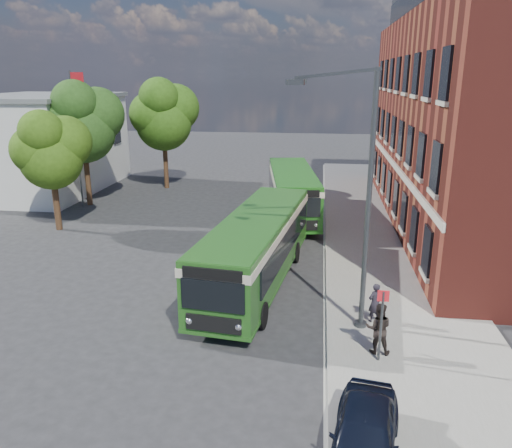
# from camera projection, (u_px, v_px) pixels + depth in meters

# --- Properties ---
(ground) EXTENTS (120.00, 120.00, 0.00)m
(ground) POSITION_uv_depth(u_px,v_px,m) (228.00, 298.00, 20.42)
(ground) COLOR #27272A
(ground) RESTS_ON ground
(pavement) EXTENTS (6.00, 48.00, 0.15)m
(pavement) POSITION_uv_depth(u_px,v_px,m) (381.00, 241.00, 27.13)
(pavement) COLOR gray
(pavement) RESTS_ON ground
(kerb_line) EXTENTS (0.12, 48.00, 0.01)m
(kerb_line) POSITION_uv_depth(u_px,v_px,m) (324.00, 240.00, 27.53)
(kerb_line) COLOR beige
(kerb_line) RESTS_ON ground
(brick_office) EXTENTS (12.10, 26.00, 14.20)m
(brick_office) POSITION_uv_depth(u_px,v_px,m) (509.00, 108.00, 28.09)
(brick_office) COLOR maroon
(brick_office) RESTS_ON ground
(white_building) EXTENTS (9.40, 13.40, 7.30)m
(white_building) POSITION_uv_depth(u_px,v_px,m) (41.00, 143.00, 38.66)
(white_building) COLOR silver
(white_building) RESTS_ON ground
(flagpole) EXTENTS (0.95, 0.10, 9.00)m
(flagpole) POSITION_uv_depth(u_px,v_px,m) (77.00, 135.00, 32.87)
(flagpole) COLOR #3B3D40
(flagpole) RESTS_ON ground
(street_lamp) EXTENTS (2.96, 2.38, 9.00)m
(street_lamp) POSITION_uv_depth(u_px,v_px,m) (358.00, 199.00, 16.54)
(street_lamp) COLOR #3B3D40
(street_lamp) RESTS_ON ground
(bus_stop_sign) EXTENTS (0.35, 0.08, 2.52)m
(bus_stop_sign) POSITION_uv_depth(u_px,v_px,m) (381.00, 321.00, 15.31)
(bus_stop_sign) COLOR #3B3D40
(bus_stop_sign) RESTS_ON ground
(bus_front) EXTENTS (3.97, 11.76, 3.02)m
(bus_front) POSITION_uv_depth(u_px,v_px,m) (257.00, 243.00, 21.34)
(bus_front) COLOR #24591B
(bus_front) RESTS_ON ground
(bus_rear) EXTENTS (3.96, 10.37, 3.02)m
(bus_rear) POSITION_uv_depth(u_px,v_px,m) (292.00, 189.00, 31.47)
(bus_rear) COLOR #1F6218
(bus_rear) RESTS_ON ground
(parked_car) EXTENTS (2.13, 3.98, 1.29)m
(parked_car) POSITION_uv_depth(u_px,v_px,m) (365.00, 435.00, 11.51)
(parked_car) COLOR black
(parked_car) RESTS_ON pavement
(pedestrian_a) EXTENTS (0.64, 0.58, 1.48)m
(pedestrian_a) POSITION_uv_depth(u_px,v_px,m) (375.00, 303.00, 17.95)
(pedestrian_a) COLOR black
(pedestrian_a) RESTS_ON pavement
(pedestrian_b) EXTENTS (0.89, 0.72, 1.71)m
(pedestrian_b) POSITION_uv_depth(u_px,v_px,m) (378.00, 328.00, 15.90)
(pedestrian_b) COLOR black
(pedestrian_b) RESTS_ON pavement
(tree_left) EXTENTS (4.13, 3.93, 6.98)m
(tree_left) POSITION_uv_depth(u_px,v_px,m) (50.00, 149.00, 28.01)
(tree_left) COLOR #341E12
(tree_left) RESTS_ON ground
(tree_mid) EXTENTS (5.03, 4.78, 8.49)m
(tree_mid) POSITION_uv_depth(u_px,v_px,m) (83.00, 121.00, 33.28)
(tree_mid) COLOR #341E12
(tree_mid) RESTS_ON ground
(tree_right) EXTENTS (5.10, 4.84, 8.60)m
(tree_right) POSITION_uv_depth(u_px,v_px,m) (164.00, 114.00, 38.45)
(tree_right) COLOR #341E12
(tree_right) RESTS_ON ground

